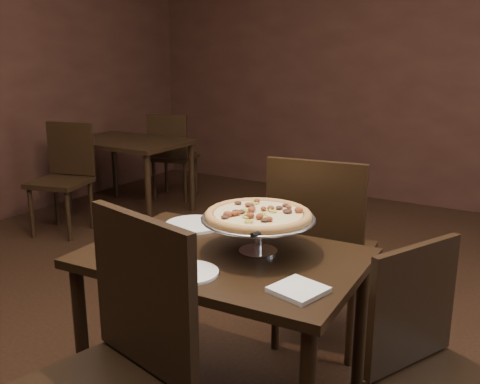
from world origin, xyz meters
The scene contains 16 objects.
room centered at (0.06, 0.03, 1.40)m, with size 6.04×7.04×2.84m.
dining_table centered at (0.09, -0.07, 0.59)m, with size 1.12×0.78×0.68m.
background_table centered at (-2.20, 1.85, 0.59)m, with size 1.08×0.72×0.68m.
pizza_stand centered at (0.20, 0.02, 0.83)m, with size 0.45×0.45×0.19m.
parmesan_shaker centered at (-0.19, -0.27, 0.73)m, with size 0.06×0.06×0.11m.
pepper_flake_shaker centered at (-0.03, -0.16, 0.72)m, with size 0.06×0.06×0.10m.
packet_caddy centered at (-0.30, -0.27, 0.71)m, with size 0.09×0.09×0.07m.
napkin_stack centered at (0.49, -0.23, 0.69)m, with size 0.16×0.16×0.02m, color white.
plate_left centered at (-0.22, 0.15, 0.68)m, with size 0.26×0.26×0.01m, color white.
plate_near centered at (0.09, -0.30, 0.68)m, with size 0.21×0.21×0.01m, color white.
serving_spatula centered at (0.30, -0.14, 0.83)m, with size 0.13×0.13×0.02m.
chair_far centered at (0.24, 0.56, 0.54)m, with size 0.52×0.52×0.99m.
chair_near centered at (0.13, -0.75, 0.54)m, with size 0.56×0.56×1.00m.
chair_side centered at (0.94, -0.11, 0.47)m, with size 0.53×0.53×0.86m.
bg_chair_far centered at (-2.14, 2.41, 0.47)m, with size 0.51×0.51×0.87m.
bg_chair_near centered at (-2.27, 1.17, 0.49)m, with size 0.51×0.51×0.89m.
Camera 1 is at (1.18, -1.73, 1.46)m, focal length 40.00 mm.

